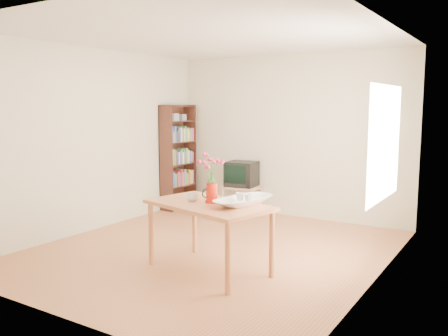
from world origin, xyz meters
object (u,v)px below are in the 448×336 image
Objects in this scene: bowl at (244,183)px; mug at (193,197)px; table at (209,211)px; pitcher at (212,194)px; television at (242,174)px.

mug is at bearing -166.38° from bowl.
table is 2.99× the size of bowl.
pitcher is at bearing 173.09° from mug.
mug is 2.76m from television.
table is 0.49m from bowl.
table is 0.19m from pitcher.
mug is (-0.21, -0.01, 0.14)m from table.
table is 2.83m from television.
mug is at bearing -164.95° from table.
television is at bearing 126.00° from table.
mug reaches higher than table.
pitcher is 0.38m from bowl.
bowl is at bearing 33.27° from pitcher.
bowl reaches higher than television.
television is at bearing 132.90° from pitcher.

